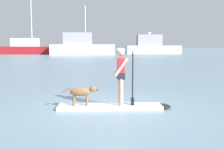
# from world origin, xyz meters

# --- Properties ---
(ground_plane) EXTENTS (400.00, 400.00, 0.00)m
(ground_plane) POSITION_xyz_m (0.00, 0.00, 0.00)
(ground_plane) COLOR slate
(paddleboard) EXTENTS (3.40, 0.97, 0.10)m
(paddleboard) POSITION_xyz_m (0.23, 0.02, 0.05)
(paddleboard) COLOR silver
(paddleboard) RESTS_ON ground_plane
(person_paddler) EXTENTS (0.63, 0.51, 1.68)m
(person_paddler) POSITION_xyz_m (0.34, 0.03, 1.07)
(person_paddler) COLOR tan
(person_paddler) RESTS_ON paddleboard
(dog) EXTENTS (1.09, 0.28, 0.57)m
(dog) POSITION_xyz_m (-0.82, -0.08, 0.49)
(dog) COLOR brown
(dog) RESTS_ON paddleboard
(moored_boat_starboard) EXTENTS (12.25, 3.63, 12.29)m
(moored_boat_starboard) POSITION_xyz_m (-20.57, 46.53, 1.28)
(moored_boat_starboard) COLOR maroon
(moored_boat_starboard) RESTS_ON ground_plane
(moored_boat_port) EXTENTS (13.04, 4.95, 9.73)m
(moored_boat_port) POSITION_xyz_m (-8.93, 44.59, 1.65)
(moored_boat_port) COLOR white
(moored_boat_port) RESTS_ON ground_plane
(moored_boat_center) EXTENTS (12.95, 5.26, 4.99)m
(moored_boat_center) POSITION_xyz_m (6.12, 54.09, 1.61)
(moored_boat_center) COLOR white
(moored_boat_center) RESTS_ON ground_plane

